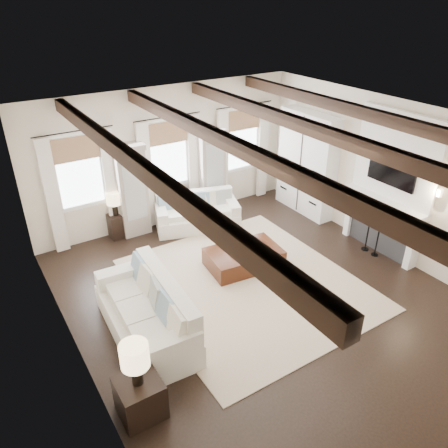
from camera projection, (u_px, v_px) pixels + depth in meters
ground at (262, 297)px, 8.07m from camera, size 7.50×7.50×0.00m
room_shell at (270, 178)px, 8.18m from camera, size 6.54×7.54×3.22m
area_rug at (247, 284)px, 8.42m from camera, size 3.84×4.32×0.02m
sofa_back at (197, 213)px, 10.31m from camera, size 2.09×1.43×0.82m
sofa_left at (149, 314)px, 7.05m from camera, size 1.17×2.35×0.98m
ottoman at (244, 258)px, 8.87m from camera, size 1.56×1.07×0.38m
tray at (240, 250)px, 8.74m from camera, size 0.54×0.43×0.04m
book_lower at (242, 249)px, 8.69m from camera, size 0.28×0.23×0.04m
book_upper at (241, 247)px, 8.72m from camera, size 0.24×0.19×0.03m
side_table_front at (140, 397)px, 5.75m from camera, size 0.57×0.57×0.57m
lamp_front at (135, 358)px, 5.41m from camera, size 0.37×0.37×0.64m
side_table_back at (117, 226)px, 9.91m from camera, size 0.37×0.37×0.55m
lamp_back at (114, 199)px, 9.60m from camera, size 0.33×0.33×0.57m
candlestick_near at (377, 243)px, 9.19m from camera, size 0.15×0.15×0.73m
candlestick_far at (367, 237)px, 9.38m from camera, size 0.16×0.16×0.77m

